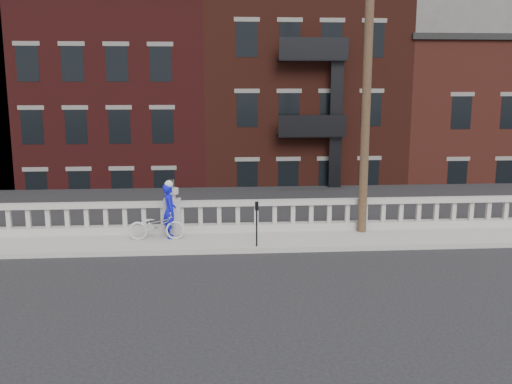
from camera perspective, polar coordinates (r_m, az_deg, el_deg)
ground at (r=15.16m, az=-9.30°, el=-8.38°), size 120.00×120.00×0.00m
sidewalk at (r=18.00m, az=-8.51°, el=-5.02°), size 32.00×2.20×0.15m
balustrade at (r=18.77m, az=-8.36°, el=-2.57°), size 28.00×0.34×1.03m
planter_pedestal at (r=18.73m, az=-8.37°, el=-2.01°), size 0.55×0.55×1.76m
lower_level at (r=37.39m, az=-5.60°, el=7.21°), size 80.00×44.00×20.80m
utility_pole at (r=18.52m, az=11.06°, el=11.51°), size 1.60×0.28×10.00m
parking_meter_c at (r=16.94m, az=0.07°, el=-2.68°), size 0.10×0.09×1.36m
bicycle at (r=18.01m, az=-9.93°, el=-3.31°), size 1.74×0.61×0.91m
cyclist at (r=18.09m, az=-8.64°, el=-1.88°), size 0.52×0.69×1.73m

